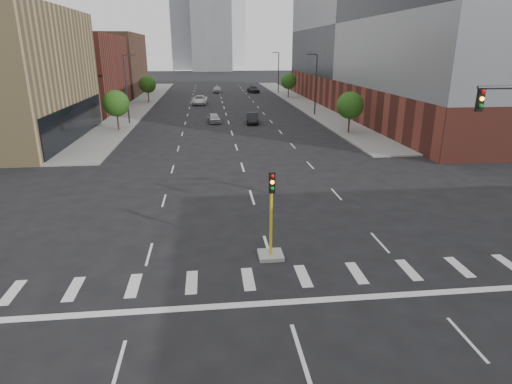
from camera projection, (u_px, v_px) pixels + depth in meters
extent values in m
cube|color=gray|center=(143.00, 103.00, 80.72)|extent=(5.00, 92.00, 0.15)
cube|color=gray|center=(299.00, 101.00, 83.88)|extent=(5.00, 92.00, 0.15)
cube|color=brown|center=(55.00, 73.00, 69.98)|extent=(20.00, 22.00, 12.00)
cube|color=brown|center=(94.00, 64.00, 94.32)|extent=(20.00, 24.00, 13.00)
cube|color=brown|center=(402.00, 95.00, 71.45)|extent=(24.00, 70.00, 5.00)
cube|color=slate|center=(409.00, 24.00, 67.95)|extent=(24.00, 70.00, 17.00)
cube|color=slate|center=(211.00, 21.00, 194.06)|extent=(18.00, 18.00, 44.00)
cube|color=#999993|center=(271.00, 255.00, 21.05)|extent=(1.20, 1.20, 0.20)
cylinder|color=gold|center=(271.00, 223.00, 20.51)|extent=(0.14, 0.14, 3.20)
cube|color=black|center=(272.00, 183.00, 19.67)|extent=(0.28, 0.18, 1.00)
sphere|color=red|center=(272.00, 176.00, 19.47)|extent=(0.18, 0.18, 0.18)
sphere|color=orange|center=(272.00, 182.00, 19.56)|extent=(0.18, 0.18, 0.18)
sphere|color=#0C7F19|center=(272.00, 188.00, 19.66)|extent=(0.18, 0.18, 0.18)
cube|color=black|center=(480.00, 100.00, 18.14)|extent=(0.28, 0.18, 1.00)
sphere|color=red|center=(483.00, 92.00, 17.91)|extent=(0.18, 0.18, 0.18)
sphere|color=orange|center=(482.00, 99.00, 18.01)|extent=(0.18, 0.18, 0.18)
sphere|color=#0C7F19|center=(481.00, 106.00, 18.10)|extent=(0.18, 0.18, 0.18)
cylinder|color=#2D2D30|center=(316.00, 86.00, 64.42)|extent=(0.20, 0.20, 9.00)
cube|color=#2D2D30|center=(312.00, 54.00, 62.90)|extent=(1.40, 0.22, 0.15)
cylinder|color=#2D2D30|center=(278.00, 73.00, 97.39)|extent=(0.20, 0.20, 9.00)
cube|color=#2D2D30|center=(275.00, 52.00, 95.88)|extent=(1.40, 0.22, 0.15)
cylinder|color=#2D2D30|center=(127.00, 90.00, 56.86)|extent=(0.20, 0.20, 9.00)
cube|color=#2D2D30|center=(130.00, 55.00, 55.51)|extent=(1.40, 0.22, 0.15)
cylinder|color=#382619|center=(118.00, 123.00, 53.20)|extent=(0.20, 0.20, 1.75)
sphere|color=#1A4913|center=(116.00, 103.00, 52.45)|extent=(3.20, 3.20, 3.20)
cylinder|color=#382619|center=(148.00, 97.00, 81.47)|extent=(0.20, 0.20, 1.75)
sphere|color=#1A4913|center=(147.00, 84.00, 80.71)|extent=(3.20, 3.20, 3.20)
cylinder|color=#382619|center=(349.00, 125.00, 51.44)|extent=(0.20, 0.20, 1.75)
sphere|color=#1A4913|center=(350.00, 105.00, 50.68)|extent=(3.20, 3.20, 3.20)
cylinder|color=#382619|center=(288.00, 93.00, 89.13)|extent=(0.20, 0.20, 1.75)
sphere|color=#1A4913|center=(289.00, 81.00, 88.37)|extent=(3.20, 3.20, 3.20)
imported|color=#B4B3B8|center=(214.00, 118.00, 59.21)|extent=(2.00, 4.07, 1.34)
imported|color=black|center=(252.00, 118.00, 58.71)|extent=(1.87, 4.53, 1.46)
imported|color=white|center=(200.00, 100.00, 78.78)|extent=(2.98, 5.88, 1.59)
imported|color=black|center=(253.00, 89.00, 100.25)|extent=(2.72, 5.46, 1.52)
imported|color=#A7A8AC|center=(217.00, 89.00, 99.93)|extent=(1.98, 4.55, 1.53)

